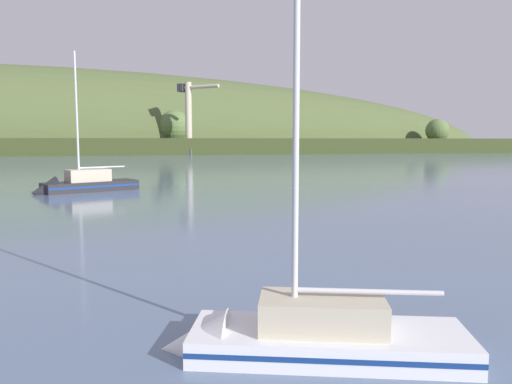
{
  "coord_description": "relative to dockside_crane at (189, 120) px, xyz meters",
  "views": [
    {
      "loc": [
        -5.59,
        7.42,
        4.59
      ],
      "look_at": [
        -1.16,
        37.15,
        1.39
      ],
      "focal_mm": 34.09,
      "sensor_mm": 36.0,
      "label": 1
    }
  ],
  "objects": [
    {
      "name": "sailboat_midwater_white",
      "position": [
        0.34,
        -146.01,
        -10.91
      ],
      "size": [
        6.88,
        3.37,
        10.93
      ],
      "rotation": [
        0.0,
        0.0,
        2.91
      ],
      "color": "white",
      "rests_on": "ground"
    },
    {
      "name": "dockside_crane",
      "position": [
        0.0,
        0.0,
        0.0
      ],
      "size": [
        12.87,
        10.3,
        22.69
      ],
      "rotation": [
        0.0,
        0.0,
        5.65
      ],
      "color": "#4C4C51",
      "rests_on": "ground"
    },
    {
      "name": "sailboat_near_mooring",
      "position": [
        -11.29,
        -110.57,
        -10.69
      ],
      "size": [
        9.33,
        7.03,
        13.54
      ],
      "rotation": [
        0.0,
        0.0,
        3.68
      ],
      "color": "#232328",
      "rests_on": "ground"
    }
  ]
}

